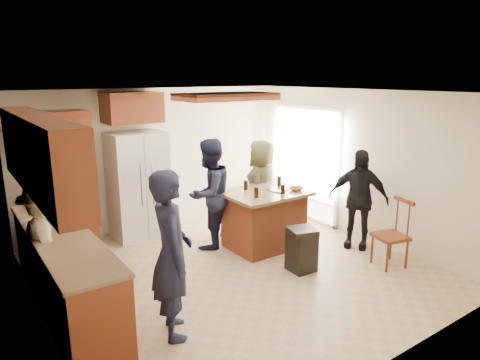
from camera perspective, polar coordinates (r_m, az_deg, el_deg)
room_shell at (r=9.99m, az=14.92°, el=2.67°), size 8.00×5.20×5.00m
person_front_left at (r=4.56m, az=-9.12°, el=-9.79°), size 0.66×0.77×1.81m
person_behind_left at (r=6.80m, az=-4.08°, el=-1.86°), size 0.99×0.80×1.77m
person_behind_right at (r=7.51m, az=2.86°, el=-0.87°), size 0.95×0.90×1.63m
person_side_right at (r=7.06m, az=15.46°, el=-2.45°), size 0.90×1.05×1.60m
person_counter at (r=5.55m, az=-24.28°, el=-7.88°), size 0.62×1.07×1.56m
left_cabinetry at (r=5.42m, az=-23.34°, el=-6.33°), size 0.64×3.00×2.30m
back_wall_units at (r=7.21m, az=-19.65°, el=2.31°), size 1.80×0.60×2.45m
refrigerator at (r=7.47m, az=-13.42°, el=-0.64°), size 0.90×0.76×1.80m
kitchen_island at (r=6.91m, az=3.21°, el=-5.16°), size 1.28×1.03×0.93m
island_items at (r=6.83m, az=5.30°, el=-1.07°), size 0.92×0.65×0.15m
trash_bin at (r=6.19m, az=8.22°, el=-9.12°), size 0.45×0.45×0.63m
spindle_chair at (r=6.60m, az=19.56°, el=-7.07°), size 0.51×0.51×0.99m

